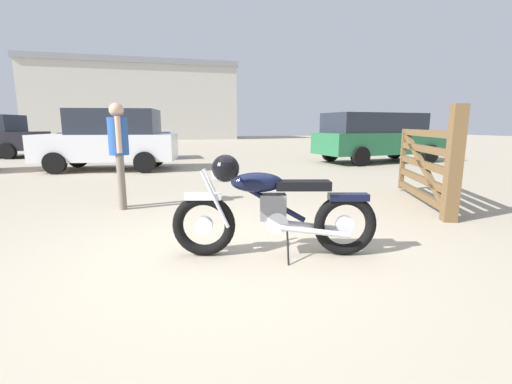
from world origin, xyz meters
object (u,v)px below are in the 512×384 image
object	(u,v)px
bystander	(119,145)
blue_hatchback_right	(111,139)
vintage_motorcycle	(270,209)
pale_sedan_back	(378,136)
silver_sedan_mid	(116,136)
timber_gate	(429,164)

from	to	relation	value
bystander	blue_hatchback_right	distance (m)	5.46
vintage_motorcycle	pale_sedan_back	bearing A→B (deg)	-114.80
silver_sedan_mid	pale_sedan_back	bearing A→B (deg)	-22.14
pale_sedan_back	silver_sedan_mid	distance (m)	9.87
timber_gate	blue_hatchback_right	bearing A→B (deg)	62.27
vintage_motorcycle	timber_gate	bearing A→B (deg)	-140.28
pale_sedan_back	vintage_motorcycle	bearing A→B (deg)	-135.55
bystander	timber_gate	bearing A→B (deg)	158.65
bystander	silver_sedan_mid	size ratio (longest dim) A/B	0.42
vintage_motorcycle	pale_sedan_back	world-z (taller)	pale_sedan_back
vintage_motorcycle	silver_sedan_mid	world-z (taller)	silver_sedan_mid
vintage_motorcycle	bystander	distance (m)	3.17
bystander	pale_sedan_back	bearing A→B (deg)	-154.57
vintage_motorcycle	silver_sedan_mid	bearing A→B (deg)	-62.57
vintage_motorcycle	blue_hatchback_right	bearing A→B (deg)	-58.77
timber_gate	pale_sedan_back	size ratio (longest dim) A/B	0.50
vintage_motorcycle	timber_gate	xyz separation A→B (m)	(3.09, 1.63, 0.21)
pale_sedan_back	bystander	bearing A→B (deg)	-153.13
vintage_motorcycle	pale_sedan_back	xyz separation A→B (m)	(6.19, 8.31, 0.45)
vintage_motorcycle	silver_sedan_mid	size ratio (longest dim) A/B	0.51
pale_sedan_back	blue_hatchback_right	size ratio (longest dim) A/B	1.21
vintage_motorcycle	timber_gate	size ratio (longest dim) A/B	0.84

